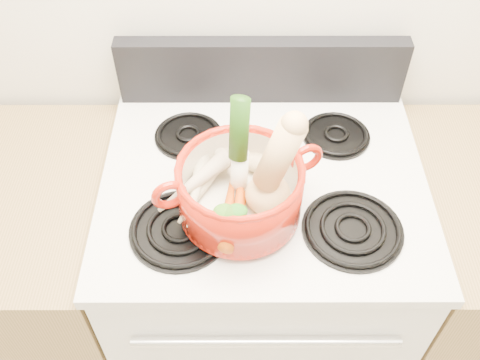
{
  "coord_description": "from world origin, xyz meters",
  "views": [
    {
      "loc": [
        -0.06,
        0.54,
        1.91
      ],
      "look_at": [
        -0.06,
        1.27,
        1.09
      ],
      "focal_mm": 40.0,
      "sensor_mm": 36.0,
      "label": 1
    }
  ],
  "objects_px": {
    "stove_body": "(259,283)",
    "squash": "(269,169)",
    "dutch_oven": "(240,190)",
    "leek": "(239,151)"
  },
  "relations": [
    {
      "from": "stove_body",
      "to": "leek",
      "type": "height_order",
      "value": "leek"
    },
    {
      "from": "dutch_oven",
      "to": "leek",
      "type": "height_order",
      "value": "leek"
    },
    {
      "from": "stove_body",
      "to": "dutch_oven",
      "type": "bearing_deg",
      "value": -117.0
    },
    {
      "from": "stove_body",
      "to": "dutch_oven",
      "type": "distance_m",
      "value": 0.59
    },
    {
      "from": "stove_body",
      "to": "squash",
      "type": "distance_m",
      "value": 0.67
    },
    {
      "from": "stove_body",
      "to": "squash",
      "type": "relative_size",
      "value": 3.76
    },
    {
      "from": "dutch_oven",
      "to": "stove_body",
      "type": "bearing_deg",
      "value": 43.08
    },
    {
      "from": "squash",
      "to": "leek",
      "type": "distance_m",
      "value": 0.07
    },
    {
      "from": "squash",
      "to": "leek",
      "type": "bearing_deg",
      "value": 138.66
    },
    {
      "from": "stove_body",
      "to": "dutch_oven",
      "type": "relative_size",
      "value": 3.41
    }
  ]
}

